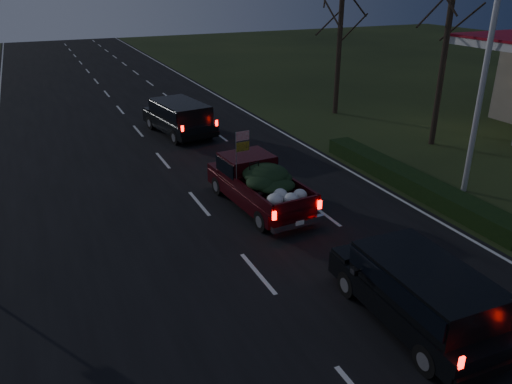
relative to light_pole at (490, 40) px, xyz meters
name	(u,v)px	position (x,y,z in m)	size (l,w,h in m)	color
ground	(258,274)	(-9.50, -2.00, -5.48)	(120.00, 120.00, 0.00)	black
road_asphalt	(258,273)	(-9.50, -2.00, -5.47)	(14.00, 120.00, 0.02)	black
hedge_row	(411,181)	(-1.70, 1.00, -5.18)	(1.00, 10.00, 0.60)	black
light_pole	(490,40)	(0.00, 0.00, 0.00)	(0.50, 0.90, 9.16)	silver
bare_tree_mid	(452,4)	(3.00, 5.00, 0.87)	(3.60, 3.60, 8.50)	black
bare_tree_far	(341,20)	(2.00, 12.00, -0.25)	(3.60, 3.60, 7.00)	black
pickup_truck	(258,181)	(-7.64, 1.99, -4.54)	(2.15, 4.89, 2.50)	#37070C
lead_suv	(179,115)	(-7.64, 11.51, -4.44)	(2.68, 5.03, 1.38)	black
rear_suv	(421,289)	(-7.06, -5.49, -4.50)	(2.14, 4.59, 1.30)	black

